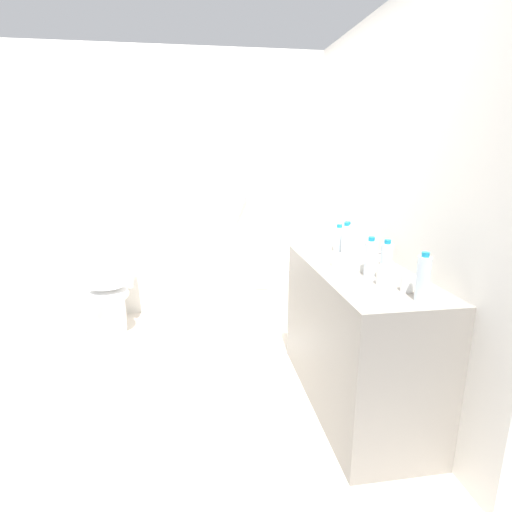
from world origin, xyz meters
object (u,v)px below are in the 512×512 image
object	(u,v)px
water_bottle_2	(370,258)
water_bottle_4	(339,239)
water_bottle_3	(346,241)
drinking_glass_1	(338,243)
drinking_glass_2	(382,275)
bathtub	(245,289)
toilet	(110,291)
sink_basin	(355,262)
water_bottle_0	(347,239)
sink_faucet	(381,259)
bath_mat	(242,346)
toilet_paper_roll	(79,329)
drinking_glass_0	(407,283)
water_bottle_1	(423,278)
water_bottle_5	(386,261)

from	to	relation	value
water_bottle_2	water_bottle_4	distance (m)	0.57
water_bottle_3	water_bottle_4	bearing A→B (deg)	85.25
drinking_glass_1	drinking_glass_2	bearing A→B (deg)	-94.02
water_bottle_3	water_bottle_4	world-z (taller)	water_bottle_3
bathtub	toilet	bearing A→B (deg)	-178.54
water_bottle_4	drinking_glass_2	distance (m)	0.72
water_bottle_3	water_bottle_4	xyz separation A→B (m)	(0.01, 0.16, -0.02)
toilet	sink_basin	xyz separation A→B (m)	(1.71, -1.29, 0.55)
water_bottle_4	water_bottle_0	bearing A→B (deg)	-75.34
toilet	drinking_glass_2	world-z (taller)	drinking_glass_2
sink_faucet	bath_mat	xyz separation A→B (m)	(-0.77, 0.77, -0.92)
bathtub	toilet_paper_roll	size ratio (longest dim) A/B	10.78
bathtub	drinking_glass_0	world-z (taller)	bathtub
bathtub	water_bottle_1	bearing A→B (deg)	-73.03
water_bottle_1	water_bottle_3	bearing A→B (deg)	94.49
water_bottle_0	water_bottle_5	bearing A→B (deg)	-89.44
bath_mat	toilet_paper_roll	distance (m)	1.44
bathtub	bath_mat	xyz separation A→B (m)	(-0.10, -0.55, -0.30)
sink_faucet	water_bottle_4	size ratio (longest dim) A/B	0.80
sink_basin	water_bottle_5	size ratio (longest dim) A/B	1.28
sink_basin	toilet_paper_roll	xyz separation A→B (m)	(-1.98, 1.19, -0.85)
toilet	water_bottle_0	size ratio (longest dim) A/B	3.28
sink_faucet	water_bottle_2	bearing A→B (deg)	-129.45
sink_faucet	water_bottle_5	size ratio (longest dim) A/B	0.69
bathtub	drinking_glass_1	distance (m)	1.21
toilet	sink_basin	world-z (taller)	sink_basin
water_bottle_5	drinking_glass_2	bearing A→B (deg)	-124.18
water_bottle_4	toilet_paper_roll	world-z (taller)	water_bottle_4
toilet	water_bottle_1	xyz separation A→B (m)	(1.79, -1.89, 0.63)
drinking_glass_1	drinking_glass_2	xyz separation A→B (m)	(-0.06, -0.81, 0.01)
drinking_glass_2	sink_faucet	bearing A→B (deg)	65.07
bathtub	drinking_glass_1	size ratio (longest dim) A/B	18.13
water_bottle_1	water_bottle_2	bearing A→B (deg)	101.47
sink_faucet	water_bottle_1	distance (m)	0.61
water_bottle_2	bath_mat	xyz separation A→B (m)	(-0.60, 0.97, -0.98)
toilet	sink_faucet	distance (m)	2.35
water_bottle_1	drinking_glass_1	world-z (taller)	water_bottle_1
drinking_glass_1	drinking_glass_2	size ratio (longest dim) A/B	0.75
toilet	bath_mat	size ratio (longest dim) A/B	1.34
water_bottle_2	drinking_glass_2	world-z (taller)	water_bottle_2
toilet	water_bottle_1	bearing A→B (deg)	41.04
water_bottle_3	bath_mat	bearing A→B (deg)	137.59
toilet_paper_roll	drinking_glass_2	bearing A→B (deg)	-37.96
toilet	drinking_glass_0	distance (m)	2.57
sink_basin	bath_mat	bearing A→B (deg)	128.06
drinking_glass_1	sink_basin	bearing A→B (deg)	-97.54
toilet	water_bottle_1	world-z (taller)	water_bottle_1
water_bottle_2	sink_faucet	bearing A→B (deg)	50.55
water_bottle_4	toilet_paper_roll	bearing A→B (deg)	157.73
drinking_glass_2	toilet_paper_roll	size ratio (longest dim) A/B	0.79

